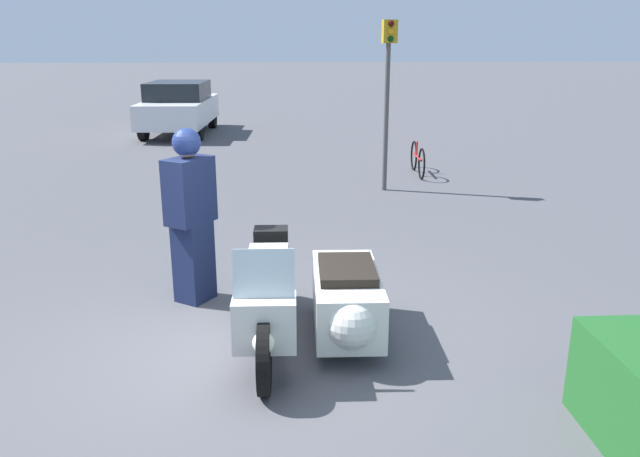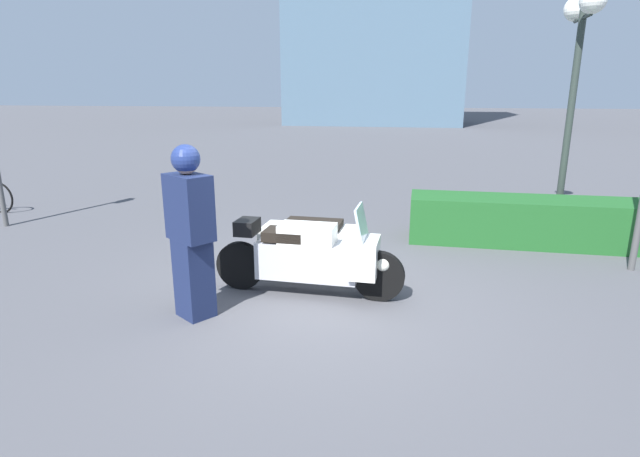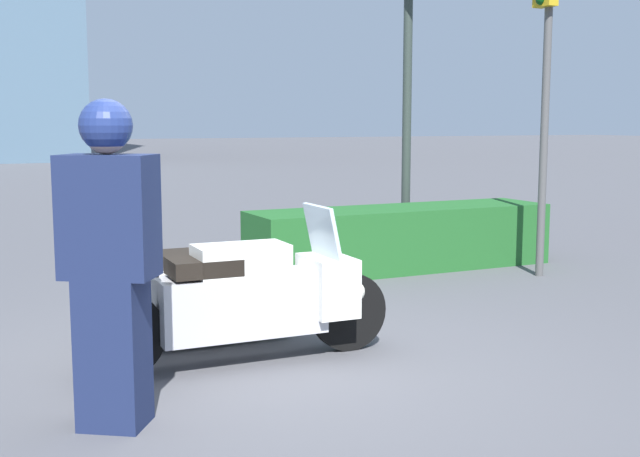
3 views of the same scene
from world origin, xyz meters
TOP-DOWN VIEW (x-y plane):
  - ground_plane at (0.00, 0.00)m, footprint 160.00×160.00m
  - police_motorcycle at (-0.10, 0.64)m, footprint 2.34×1.34m
  - officer_rider at (-1.23, -0.61)m, footprint 0.60×0.54m
  - hedge_bush_curbside at (2.90, 3.02)m, footprint 3.75×0.94m
  - twin_lamp_post at (3.64, 4.14)m, footprint 0.41×1.30m
  - traffic_light_near at (4.07, 1.94)m, footprint 0.23×0.27m

SIDE VIEW (x-z plane):
  - ground_plane at x=0.00m, z-range 0.00..0.00m
  - hedge_bush_curbside at x=2.90m, z-range 0.00..0.74m
  - police_motorcycle at x=-0.10m, z-range -0.12..1.02m
  - officer_rider at x=-1.23m, z-range 0.05..1.94m
  - traffic_light_near at x=4.07m, z-range 0.54..3.95m
  - twin_lamp_post at x=3.64m, z-range 1.27..5.25m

